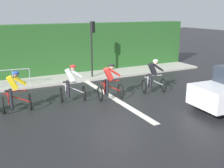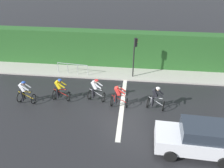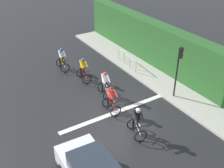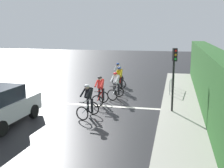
# 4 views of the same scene
# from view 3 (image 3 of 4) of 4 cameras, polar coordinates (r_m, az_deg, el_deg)

# --- Properties ---
(ground_plane) EXTENTS (80.00, 80.00, 0.00)m
(ground_plane) POSITION_cam_3_polar(r_m,az_deg,el_deg) (15.80, 1.14, -6.05)
(ground_plane) COLOR black
(sidewalk_kerb) EXTENTS (2.80, 20.47, 0.12)m
(sidewalk_kerb) POSITION_cam_3_polar(r_m,az_deg,el_deg) (19.53, 9.40, 1.46)
(sidewalk_kerb) COLOR #ADA89E
(sidewalk_kerb) RESTS_ON ground
(stone_wall_low) EXTENTS (0.44, 20.47, 0.41)m
(stone_wall_low) POSITION_cam_3_polar(r_m,az_deg,el_deg) (20.01, 11.39, 2.48)
(stone_wall_low) COLOR tan
(stone_wall_low) RESTS_ON ground
(hedge_wall) EXTENTS (1.10, 20.47, 3.15)m
(hedge_wall) POSITION_cam_3_polar(r_m,az_deg,el_deg) (19.62, 12.45, 6.22)
(hedge_wall) COLOR #265623
(hedge_wall) RESTS_ON ground
(road_marking_stop_line) EXTENTS (7.00, 0.30, 0.01)m
(road_marking_stop_line) POSITION_cam_3_polar(r_m,az_deg,el_deg) (15.89, 0.86, -5.78)
(road_marking_stop_line) COLOR silver
(road_marking_stop_line) RESTS_ON ground
(cyclist_lead) EXTENTS (0.75, 1.12, 1.66)m
(cyclist_lead) POSITION_cam_3_polar(r_m,az_deg,el_deg) (20.39, -10.19, 5.01)
(cyclist_lead) COLOR black
(cyclist_lead) RESTS_ON ground
(cyclist_second) EXTENTS (0.75, 1.12, 1.66)m
(cyclist_second) POSITION_cam_3_polar(r_m,az_deg,el_deg) (18.72, -5.88, 2.95)
(cyclist_second) COLOR black
(cyclist_second) RESTS_ON ground
(cyclist_mid) EXTENTS (0.88, 1.19, 1.66)m
(cyclist_mid) POSITION_cam_3_polar(r_m,az_deg,el_deg) (16.94, -1.45, -0.05)
(cyclist_mid) COLOR black
(cyclist_mid) RESTS_ON ground
(cyclist_fourth) EXTENTS (0.75, 1.13, 1.66)m
(cyclist_fourth) POSITION_cam_3_polar(r_m,az_deg,el_deg) (15.53, -0.18, -3.17)
(cyclist_fourth) COLOR black
(cyclist_fourth) RESTS_ON ground
(cyclist_trailing) EXTENTS (0.92, 1.21, 1.66)m
(cyclist_trailing) POSITION_cam_3_polar(r_m,az_deg,el_deg) (13.95, 5.10, -7.76)
(cyclist_trailing) COLOR black
(cyclist_trailing) RESTS_ON ground
(traffic_light_near_crossing) EXTENTS (0.26, 0.30, 3.34)m
(traffic_light_near_crossing) POSITION_cam_3_polar(r_m,az_deg,el_deg) (16.47, 13.48, 3.75)
(traffic_light_near_crossing) COLOR black
(traffic_light_near_crossing) RESTS_ON ground
(pedestrian_railing_kerbside) EXTENTS (0.30, 2.59, 1.03)m
(pedestrian_railing_kerbside) POSITION_cam_3_polar(r_m,az_deg,el_deg) (20.44, 3.10, 5.40)
(pedestrian_railing_kerbside) COLOR #999EA3
(pedestrian_railing_kerbside) RESTS_ON ground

